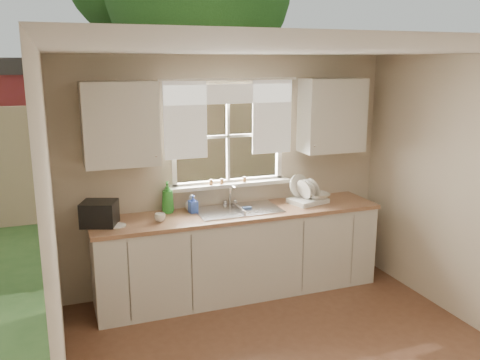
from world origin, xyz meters
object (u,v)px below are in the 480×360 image
object	(u,v)px
soap_bottle_a	(168,197)
black_appliance	(99,213)
cup	(160,218)
dish_rack	(307,196)

from	to	relation	value
soap_bottle_a	black_appliance	distance (m)	0.72
cup	soap_bottle_a	bearing A→B (deg)	59.99
soap_bottle_a	cup	xyz separation A→B (m)	(-0.14, -0.27, -0.12)
soap_bottle_a	cup	world-z (taller)	soap_bottle_a
black_appliance	soap_bottle_a	bearing A→B (deg)	34.90
dish_rack	black_appliance	distance (m)	2.22
dish_rack	cup	xyz separation A→B (m)	(-1.66, -0.11, -0.03)
black_appliance	cup	bearing A→B (deg)	10.95
cup	black_appliance	world-z (taller)	black_appliance
dish_rack	black_appliance	world-z (taller)	dish_rack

